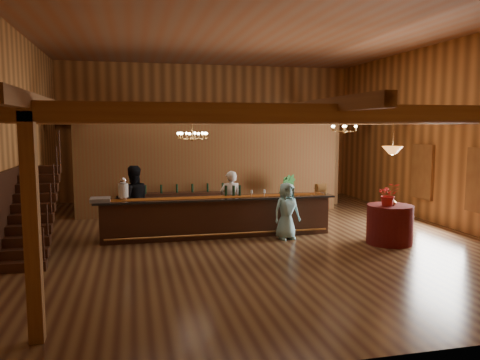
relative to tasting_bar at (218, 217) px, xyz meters
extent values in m
plane|color=brown|center=(0.91, -0.13, -0.55)|extent=(14.00, 14.00, 0.00)
plane|color=brown|center=(0.91, -0.13, 4.95)|extent=(14.00, 14.00, 0.00)
cube|color=#B17238|center=(0.91, 6.87, 2.20)|extent=(12.00, 0.10, 5.50)
cube|color=#B17238|center=(0.91, -7.13, 2.20)|extent=(12.00, 0.10, 5.50)
cube|color=#B17238|center=(-5.09, -0.13, 2.20)|extent=(0.10, 14.00, 5.50)
cube|color=#B17238|center=(6.91, -0.13, 2.20)|extent=(0.10, 14.00, 5.50)
cube|color=brown|center=(0.91, -5.63, 2.65)|extent=(11.90, 0.20, 0.28)
cube|color=brown|center=(0.91, -3.13, 2.65)|extent=(11.90, 0.20, 0.28)
cube|color=brown|center=(0.91, -0.63, 2.65)|extent=(11.90, 0.20, 0.28)
cube|color=brown|center=(0.91, 1.87, 2.65)|extent=(11.90, 0.20, 0.28)
cube|color=brown|center=(0.91, 4.37, 2.65)|extent=(11.90, 0.20, 0.28)
cube|color=brown|center=(0.91, 6.67, 2.65)|extent=(11.90, 0.20, 0.28)
cube|color=brown|center=(-3.59, -0.13, 2.79)|extent=(0.18, 13.90, 0.22)
cube|color=brown|center=(0.91, -0.13, 2.79)|extent=(0.18, 13.90, 0.22)
cube|color=brown|center=(5.41, -0.13, 2.79)|extent=(0.18, 13.90, 0.22)
cube|color=brown|center=(-3.59, 4.37, 1.05)|extent=(0.20, 0.20, 3.20)
cube|color=brown|center=(5.41, 4.37, 1.05)|extent=(0.20, 0.20, 3.20)
cube|color=brown|center=(-3.59, -5.63, 1.05)|extent=(0.20, 0.20, 3.20)
cube|color=brown|center=(0.41, 3.37, 1.00)|extent=(9.00, 0.18, 3.10)
cube|color=white|center=(6.86, 0.87, 1.00)|extent=(0.12, 1.05, 1.75)
cube|color=black|center=(-4.54, -2.13, -0.45)|extent=(1.00, 0.28, 0.20)
cube|color=black|center=(-4.54, -1.85, -0.25)|extent=(1.00, 0.28, 0.20)
cube|color=black|center=(-4.54, -1.57, -0.05)|extent=(1.00, 0.28, 0.20)
cube|color=black|center=(-4.54, -1.29, 0.15)|extent=(1.00, 0.28, 0.20)
cube|color=black|center=(-4.54, -1.01, 0.35)|extent=(1.00, 0.28, 0.20)
cube|color=black|center=(-4.54, -0.73, 0.55)|extent=(1.00, 0.28, 0.20)
cube|color=black|center=(-4.54, -0.45, 0.75)|extent=(1.00, 0.28, 0.20)
cube|color=black|center=(-4.54, -0.17, 0.95)|extent=(1.00, 0.28, 0.20)
cube|color=black|center=(-4.54, 0.11, 1.15)|extent=(1.00, 0.28, 0.20)
cube|color=black|center=(-4.54, 0.39, 1.35)|extent=(1.00, 0.28, 0.20)
cube|color=black|center=(1.91, 5.37, 0.00)|extent=(1.20, 0.60, 1.10)
cube|color=olive|center=(-1.09, 5.37, -0.05)|extent=(1.00, 0.60, 1.00)
cube|color=black|center=(0.00, 0.00, -0.03)|extent=(6.19, 0.71, 1.03)
cube|color=black|center=(0.00, 0.00, 0.51)|extent=(6.50, 0.84, 0.05)
cube|color=maroon|center=(0.00, 0.00, 0.54)|extent=(6.08, 0.45, 0.01)
cylinder|color=tan|center=(0.00, -0.41, -0.39)|extent=(5.98, 0.09, 0.05)
cylinder|color=silver|center=(-2.48, 0.07, 0.57)|extent=(0.18, 0.18, 0.08)
cylinder|color=silver|center=(-2.48, 0.07, 0.79)|extent=(0.26, 0.26, 0.36)
sphere|color=silver|center=(-2.48, 0.07, 1.04)|extent=(0.18, 0.18, 0.18)
cube|color=gray|center=(-3.06, -0.03, 0.58)|extent=(0.50, 0.50, 0.10)
cube|color=olive|center=(2.82, -0.07, 0.68)|extent=(0.06, 0.06, 0.30)
cube|color=olive|center=(3.10, -0.07, 0.68)|extent=(0.06, 0.06, 0.30)
cylinder|color=olive|center=(2.96, -0.07, 0.71)|extent=(0.24, 0.24, 0.24)
cylinder|color=black|center=(0.26, 0.12, 0.68)|extent=(0.07, 0.07, 0.30)
cylinder|color=black|center=(0.47, 0.12, 0.68)|extent=(0.07, 0.07, 0.30)
cylinder|color=black|center=(0.64, 0.12, 0.68)|extent=(0.07, 0.07, 0.30)
cube|color=black|center=(-0.57, 2.94, -0.13)|extent=(2.99, 0.86, 0.83)
cylinder|color=#500E0D|center=(4.17, -1.75, -0.05)|extent=(1.15, 1.15, 1.00)
cylinder|color=tan|center=(-0.64, 0.24, 2.38)|extent=(0.02, 0.02, 0.54)
sphere|color=tan|center=(-0.64, 0.24, 2.11)|extent=(0.12, 0.12, 0.12)
torus|color=tan|center=(-0.64, 0.24, 2.21)|extent=(0.80, 0.80, 0.04)
cylinder|color=tan|center=(3.96, 0.59, 2.48)|extent=(0.02, 0.02, 0.35)
sphere|color=tan|center=(3.96, 0.59, 2.30)|extent=(0.12, 0.12, 0.12)
torus|color=tan|center=(3.96, 0.59, 2.40)|extent=(0.80, 0.80, 0.04)
cylinder|color=tan|center=(4.17, -1.75, 2.25)|extent=(0.02, 0.02, 0.80)
cone|color=#C36A28|center=(4.17, -1.75, 1.85)|extent=(0.52, 0.52, 0.20)
imported|color=white|center=(0.51, 0.66, 0.32)|extent=(0.66, 0.46, 1.74)
imported|color=black|center=(-2.24, 0.67, 0.42)|extent=(1.05, 0.88, 1.94)
imported|color=#85C7D0|center=(1.74, -0.70, 0.21)|extent=(0.82, 0.60, 1.52)
imported|color=#215823|center=(2.77, 2.61, 0.15)|extent=(0.82, 0.68, 1.40)
imported|color=red|center=(4.03, -1.87, 0.75)|extent=(0.64, 0.59, 0.59)
imported|color=tan|center=(4.20, -1.81, 0.59)|extent=(0.16, 0.16, 0.28)
camera|label=1|loc=(-2.23, -12.36, 2.45)|focal=35.00mm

